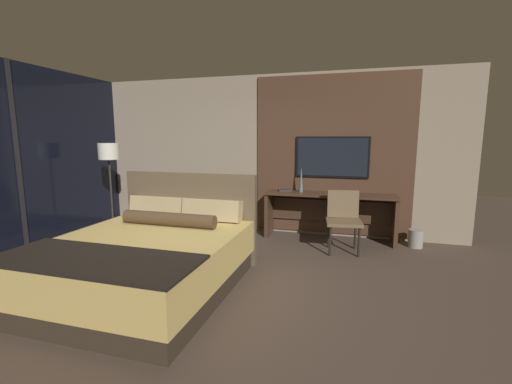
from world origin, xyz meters
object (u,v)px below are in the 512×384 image
(tv, at_px, (332,157))
(desk_chair, at_px, (343,215))
(book, at_px, (285,190))
(bed, at_px, (148,259))
(floor_lamp, at_px, (109,159))
(waste_bin, at_px, (416,238))
(desk, at_px, (329,208))
(vase_tall, at_px, (301,179))

(tv, relative_size, desk_chair, 1.35)
(desk_chair, xyz_separation_m, book, (-1.01, 0.56, 0.25))
(bed, distance_m, floor_lamp, 2.79)
(bed, bearing_deg, desk_chair, 44.28)
(bed, bearing_deg, tv, 56.51)
(floor_lamp, bearing_deg, desk_chair, 3.33)
(tv, xyz_separation_m, desk_chair, (0.25, -0.73, -0.83))
(book, distance_m, waste_bin, 2.22)
(bed, distance_m, desk_chair, 2.88)
(tv, height_order, floor_lamp, tv)
(desk, bearing_deg, waste_bin, -3.30)
(floor_lamp, distance_m, book, 3.10)
(desk, bearing_deg, floor_lamp, -168.19)
(desk_chair, relative_size, vase_tall, 2.11)
(desk_chair, xyz_separation_m, waste_bin, (1.10, 0.47, -0.41))
(tv, bearing_deg, desk_chair, -71.34)
(bed, xyz_separation_m, tv, (1.81, 2.74, 1.03))
(tv, bearing_deg, vase_tall, -160.71)
(bed, relative_size, waste_bin, 8.06)
(desk_chair, relative_size, book, 3.59)
(bed, relative_size, desk, 1.06)
(vase_tall, bearing_deg, desk_chair, -37.23)
(floor_lamp, xyz_separation_m, book, (2.95, 0.79, -0.55))
(desk_chair, distance_m, book, 1.19)
(bed, xyz_separation_m, desk_chair, (2.06, 2.01, 0.19))
(floor_lamp, bearing_deg, desk, 11.81)
(desk, relative_size, floor_lamp, 1.32)
(tv, bearing_deg, waste_bin, -11.02)
(bed, relative_size, floor_lamp, 1.40)
(vase_tall, relative_size, book, 1.70)
(bed, xyz_separation_m, floor_lamp, (-1.90, 1.78, 0.99))
(floor_lamp, distance_m, vase_tall, 3.34)
(waste_bin, bearing_deg, floor_lamp, -172.13)
(bed, distance_m, desk, 3.14)
(desk, bearing_deg, vase_tall, 178.46)
(vase_tall, xyz_separation_m, waste_bin, (1.84, -0.09, -0.86))
(desk, xyz_separation_m, book, (-0.77, 0.02, 0.26))
(tv, height_order, book, tv)
(waste_bin, bearing_deg, vase_tall, 177.17)
(floor_lamp, xyz_separation_m, vase_tall, (3.23, 0.79, -0.34))
(tv, distance_m, floor_lamp, 3.84)
(bed, bearing_deg, book, 67.89)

